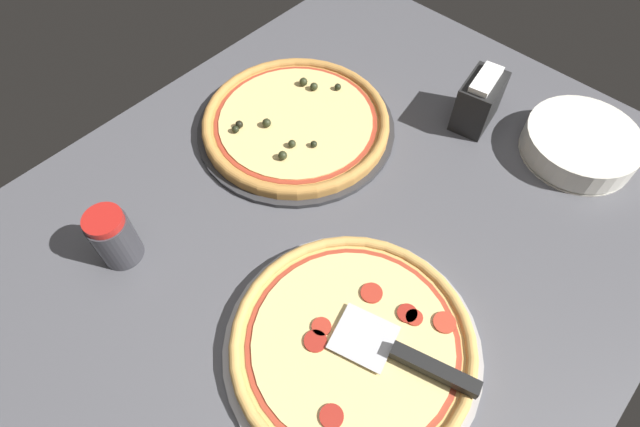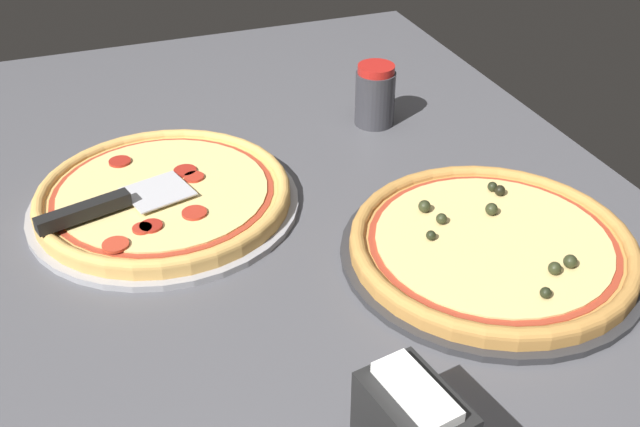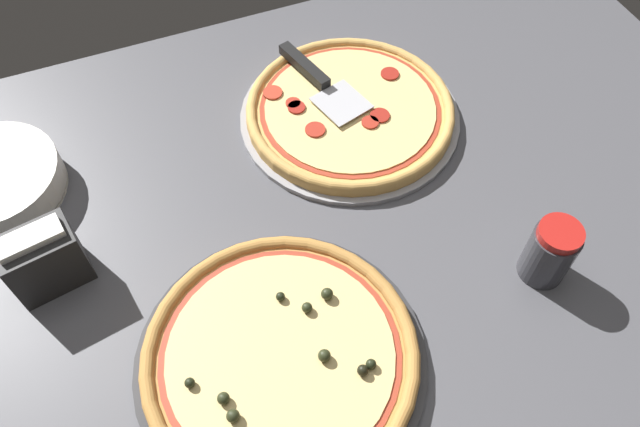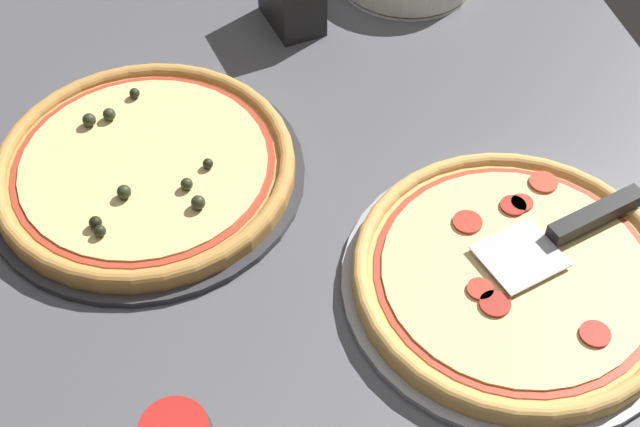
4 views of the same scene
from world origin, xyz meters
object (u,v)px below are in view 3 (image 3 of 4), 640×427
at_px(pizza_back, 281,355).
at_px(serving_spatula, 313,74).
at_px(pizza_front, 350,110).
at_px(parmesan_shaker, 550,252).
at_px(napkin_holder, 44,259).

bearing_deg(pizza_back, serving_spatula, -116.55).
xyz_separation_m(pizza_back, serving_spatula, (-0.25, -0.49, 0.02)).
relative_size(pizza_front, parmesan_shaker, 3.40).
height_order(pizza_back, serving_spatula, serving_spatula).
height_order(pizza_front, serving_spatula, serving_spatula).
height_order(pizza_back, napkin_holder, napkin_holder).
bearing_deg(parmesan_shaker, pizza_front, -70.68).
distance_m(pizza_front, napkin_holder, 0.58).
height_order(serving_spatula, napkin_holder, napkin_holder).
distance_m(parmesan_shaker, napkin_holder, 0.76).
xyz_separation_m(pizza_front, napkin_holder, (0.56, 0.14, 0.03)).
bearing_deg(pizza_front, parmesan_shaker, 109.32).
relative_size(pizza_front, pizza_back, 0.98).
distance_m(pizza_back, serving_spatula, 0.55).
bearing_deg(parmesan_shaker, napkin_holder, -21.28).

